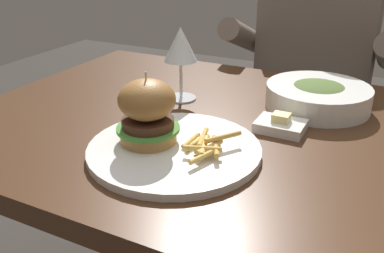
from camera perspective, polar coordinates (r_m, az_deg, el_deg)
dining_table at (r=0.91m, az=7.74°, el=-5.75°), size 1.23×0.80×0.74m
main_plate at (r=0.76m, az=-2.37°, el=-3.10°), size 0.31×0.31×0.01m
burger_sandwich at (r=0.76m, az=-5.97°, el=2.03°), size 0.11×0.11×0.13m
fries_pile at (r=0.74m, az=1.79°, el=-2.41°), size 0.09×0.13×0.03m
wine_glass at (r=0.98m, az=-1.53°, el=10.59°), size 0.08×0.08×0.17m
butter_dish at (r=0.86m, az=11.72°, el=0.19°), size 0.09×0.07×0.04m
soup_bowl at (r=0.99m, az=16.42°, el=3.95°), size 0.23×0.23×0.06m
diner_person at (r=1.54m, az=15.44°, el=3.23°), size 0.51×0.36×1.18m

